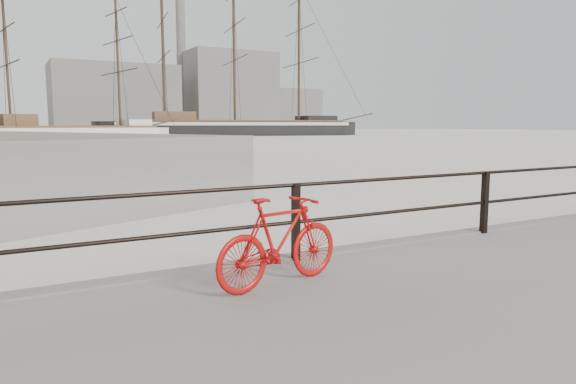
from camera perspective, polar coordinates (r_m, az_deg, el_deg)
name	(u,v)px	position (r m, az deg, el deg)	size (l,w,h in m)	color
ground	(475,252)	(9.09, 20.03, -6.27)	(400.00, 400.00, 0.00)	white
guardrail	(485,202)	(8.83, 21.01, -1.08)	(28.00, 0.10, 1.00)	black
bicycle	(280,241)	(5.56, -0.91, -5.47)	(1.63, 0.24, 0.99)	red
barque_black	(235,136)	(101.08, -5.88, 6.24)	(58.60, 19.18, 33.26)	black
schooner_mid	(70,140)	(77.76, -23.05, 5.33)	(31.93, 13.51, 22.70)	silver
industrial_west	(115,99)	(148.35, -18.72, 9.75)	(32.00, 18.00, 18.00)	gray
industrial_mid	(228,93)	(163.21, -6.69, 10.90)	(26.00, 20.00, 24.00)	gray
industrial_east	(285,110)	(177.38, -0.30, 9.05)	(20.00, 16.00, 14.00)	gray
smokestack	(181,59)	(164.41, -11.76, 14.27)	(2.80, 2.80, 44.00)	gray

